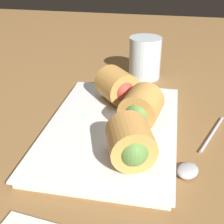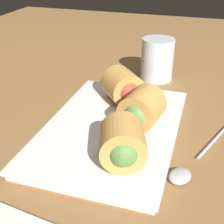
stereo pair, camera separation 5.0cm
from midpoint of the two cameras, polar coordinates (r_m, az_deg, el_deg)
table_surface at (r=56.25cm, az=-3.78°, el=-2.55°), size 180.00×140.00×2.00cm
serving_plate at (r=51.89cm, az=-2.77°, el=-3.20°), size 32.31×21.15×1.50cm
roll_front_left at (r=50.12cm, az=2.41°, el=0.67°), size 7.72×7.21×6.24cm
roll_front_right at (r=41.62cm, az=0.05°, el=-5.85°), size 7.97×7.87×6.24cm
roll_back_left at (r=57.48cm, az=-1.37°, el=4.60°), size 8.73×8.74×6.24cm
spoon at (r=45.79cm, az=11.56°, el=-9.15°), size 18.81×8.66×1.27cm
drinking_glass at (r=72.26cm, az=4.03°, el=9.83°), size 7.26×7.26×9.34cm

